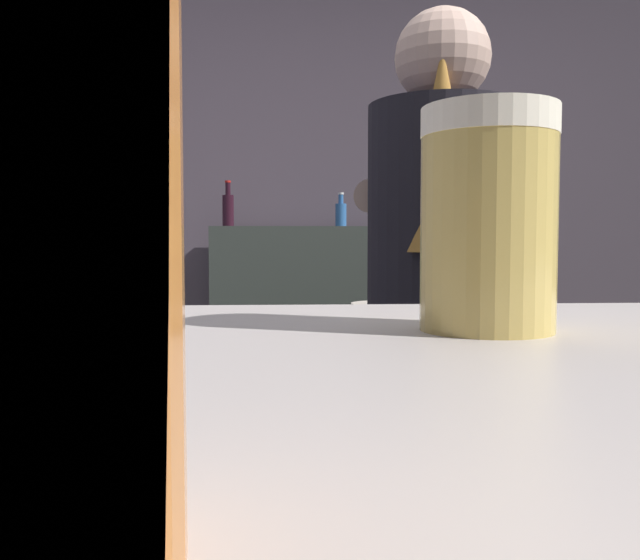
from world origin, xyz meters
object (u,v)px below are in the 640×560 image
(chefs_knife, at_px, (502,321))
(pint_glass_near, at_px, (488,220))
(bottle_soy, at_px, (341,214))
(bartender, at_px, (441,318))
(mixing_bowl, at_px, (383,312))
(bottle_hot_sauce, at_px, (228,209))

(chefs_knife, relative_size, pint_glass_near, 1.74)
(bottle_soy, bearing_deg, bartender, -87.71)
(mixing_bowl, relative_size, bottle_hot_sauce, 0.85)
(bartender, relative_size, chefs_knife, 7.02)
(bartender, bearing_deg, bottle_hot_sauce, 35.02)
(chefs_knife, bearing_deg, pint_glass_near, -127.60)
(bartender, xyz_separation_m, bottle_soy, (-0.07, 1.83, 0.32))
(mixing_bowl, distance_m, bottle_hot_sauce, 1.55)
(chefs_knife, relative_size, bottle_soy, 1.38)
(bottle_hot_sauce, bearing_deg, bottle_soy, -3.22)
(chefs_knife, height_order, bottle_soy, bottle_soy)
(pint_glass_near, bearing_deg, bottle_soy, 86.68)
(chefs_knife, height_order, pint_glass_near, pint_glass_near)
(bartender, bearing_deg, mixing_bowl, 23.67)
(bartender, height_order, pint_glass_near, bartender)
(mixing_bowl, distance_m, bottle_soy, 1.40)
(bartender, height_order, mixing_bowl, bartender)
(pint_glass_near, xyz_separation_m, bottle_hot_sauce, (-0.40, 2.97, 0.15))
(bartender, xyz_separation_m, mixing_bowl, (-0.06, 0.47, -0.04))
(chefs_knife, distance_m, pint_glass_near, 1.62)
(pint_glass_near, bearing_deg, mixing_bowl, 83.50)
(bartender, relative_size, bottle_hot_sauce, 7.19)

